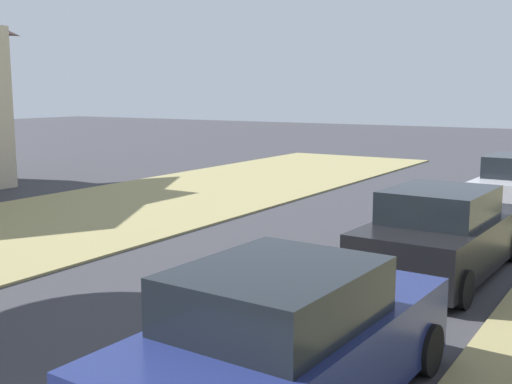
{
  "coord_description": "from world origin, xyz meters",
  "views": [
    {
      "loc": [
        5.44,
        0.49,
        3.23
      ],
      "look_at": [
        0.4,
        8.48,
        1.74
      ],
      "focal_mm": 44.81,
      "sensor_mm": 36.0,
      "label": 1
    }
  ],
  "objects": [
    {
      "name": "parked_sedan_navy",
      "position": [
        2.45,
        5.78,
        0.72
      ],
      "size": [
        2.09,
        4.47,
        1.57
      ],
      "color": "navy",
      "rests_on": "ground"
    },
    {
      "name": "parked_sedan_black",
      "position": [
        2.33,
        11.59,
        0.72
      ],
      "size": [
        2.09,
        4.47,
        1.57
      ],
      "color": "black",
      "rests_on": "ground"
    }
  ]
}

